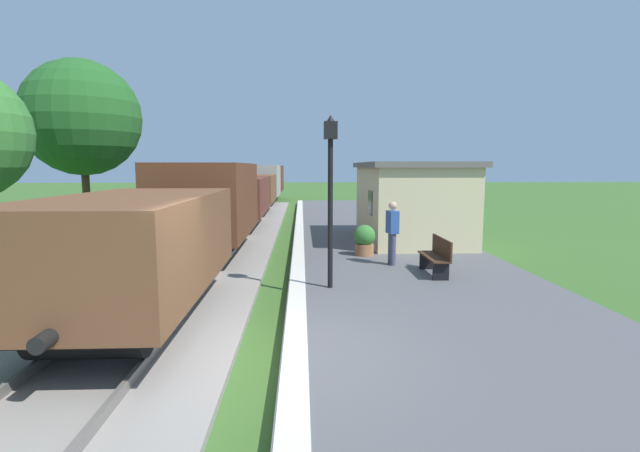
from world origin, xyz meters
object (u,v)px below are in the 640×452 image
potted_planter (364,240)px  tree_trackside_far (82,118)px  station_hut (410,201)px  lamp_post_near (330,170)px  bench_near_hut (437,255)px  person_waiting (392,230)px  freight_train (248,191)px

potted_planter → tree_trackside_far: size_ratio=0.13×
station_hut → lamp_post_near: (-3.28, -6.59, 1.15)m
bench_near_hut → person_waiting: person_waiting is taller
freight_train → tree_trackside_far: bearing=-126.2°
freight_train → station_hut: size_ratio=6.76×
freight_train → person_waiting: bearing=-67.8°
lamp_post_near → person_waiting: bearing=51.9°
station_hut → lamp_post_near: bearing=-116.5°
freight_train → bench_near_hut: freight_train is taller
tree_trackside_far → freight_train: bearing=53.8°
bench_near_hut → lamp_post_near: size_ratio=0.41×
lamp_post_near → freight_train: bearing=102.9°
freight_train → potted_planter: (4.77, -11.65, -0.83)m
freight_train → station_hut: 11.07m
person_waiting → potted_planter: size_ratio=1.87×
bench_near_hut → potted_planter: 2.92m
lamp_post_near → station_hut: bearing=63.5°
station_hut → bench_near_hut: size_ratio=3.87×
tree_trackside_far → lamp_post_near: bearing=-42.7°
person_waiting → bench_near_hut: bearing=115.8°
potted_planter → tree_trackside_far: tree_trackside_far is taller
bench_near_hut → tree_trackside_far: bearing=148.7°
freight_train → lamp_post_near: (3.52, -15.33, 1.25)m
freight_train → bench_near_hut: (6.20, -14.20, -0.83)m
person_waiting → tree_trackside_far: size_ratio=0.25×
freight_train → bench_near_hut: 15.51m
potted_planter → lamp_post_near: (-1.25, -3.68, 2.08)m
freight_train → person_waiting: (5.32, -13.03, -0.37)m
station_hut → lamp_post_near: size_ratio=1.57×
freight_train → potted_planter: freight_train is taller
person_waiting → tree_trackside_far: (-10.60, 5.82, 3.48)m
freight_train → bench_near_hut: bearing=-66.4°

